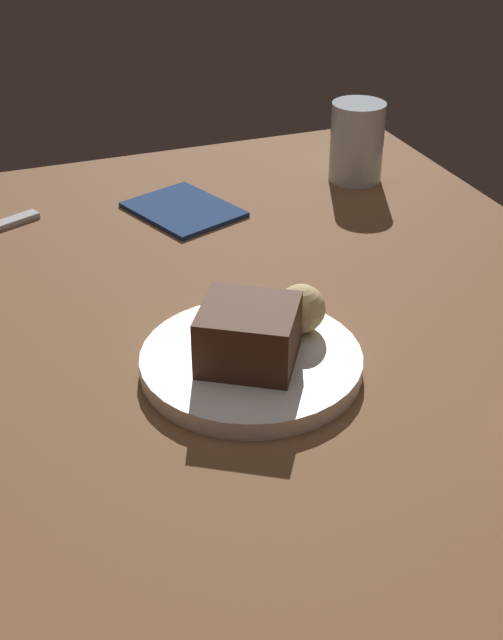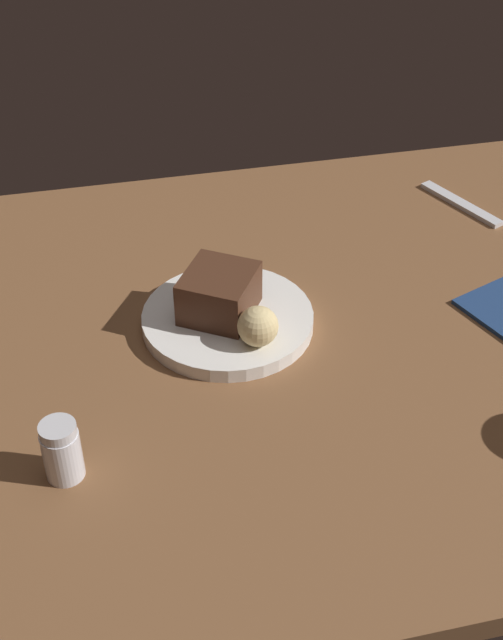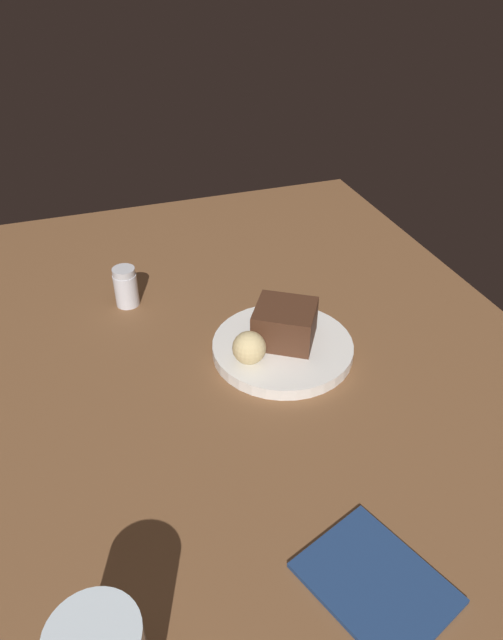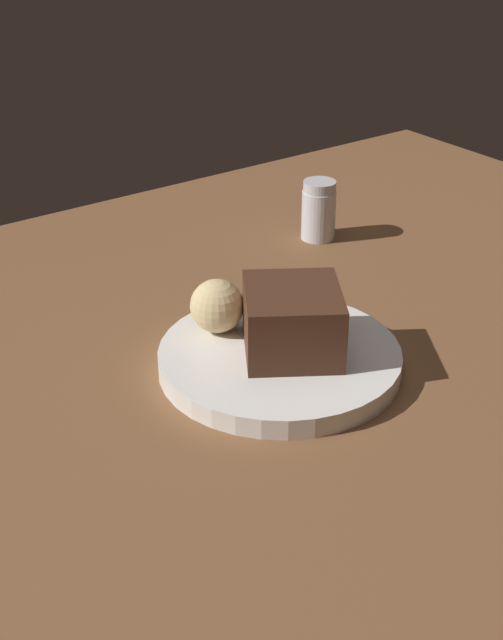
{
  "view_description": "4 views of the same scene",
  "coord_description": "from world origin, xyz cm",
  "px_view_note": "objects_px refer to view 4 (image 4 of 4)",
  "views": [
    {
      "loc": [
        62.79,
        -27.01,
        49.95
      ],
      "look_at": [
        -2.05,
        -2.22,
        7.29
      ],
      "focal_mm": 48.12,
      "sensor_mm": 36.0,
      "label": 1
    },
    {
      "loc": [
        15.41,
        77.87,
        68.94
      ],
      "look_at": [
        -1.88,
        1.9,
        7.34
      ],
      "focal_mm": 47.78,
      "sensor_mm": 36.0,
      "label": 2
    },
    {
      "loc": [
        -62.75,
        23.32,
        57.4
      ],
      "look_at": [
        4.82,
        0.26,
        6.57
      ],
      "focal_mm": 32.2,
      "sensor_mm": 36.0,
      "label": 3
    },
    {
      "loc": [
        -39.82,
        -54.12,
        43.5
      ],
      "look_at": [
        0.51,
        1.85,
        5.43
      ],
      "focal_mm": 48.93,
      "sensor_mm": 36.0,
      "label": 4
    }
  ],
  "objects_px": {
    "dessert_plate": "(283,357)",
    "salt_shaker": "(319,210)",
    "chocolate_cake_slice": "(293,321)",
    "bread_roll": "(217,306)"
  },
  "relations": [
    {
      "from": "dessert_plate",
      "to": "chocolate_cake_slice",
      "type": "distance_m",
      "value": 0.04
    },
    {
      "from": "bread_roll",
      "to": "salt_shaker",
      "type": "height_order",
      "value": "salt_shaker"
    },
    {
      "from": "chocolate_cake_slice",
      "to": "salt_shaker",
      "type": "relative_size",
      "value": 1.26
    },
    {
      "from": "bread_roll",
      "to": "salt_shaker",
      "type": "relative_size",
      "value": 0.7
    },
    {
      "from": "bread_roll",
      "to": "dessert_plate",
      "type": "bearing_deg",
      "value": -65.34
    },
    {
      "from": "dessert_plate",
      "to": "bread_roll",
      "type": "height_order",
      "value": "bread_roll"
    },
    {
      "from": "dessert_plate",
      "to": "chocolate_cake_slice",
      "type": "height_order",
      "value": "chocolate_cake_slice"
    },
    {
      "from": "dessert_plate",
      "to": "salt_shaker",
      "type": "relative_size",
      "value": 3.07
    },
    {
      "from": "bread_roll",
      "to": "chocolate_cake_slice",
      "type": "bearing_deg",
      "value": -64.1
    },
    {
      "from": "dessert_plate",
      "to": "chocolate_cake_slice",
      "type": "bearing_deg",
      "value": -52.7
    }
  ]
}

